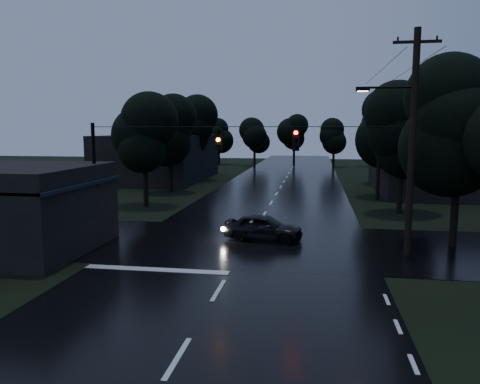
# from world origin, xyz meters

# --- Properties ---
(ground) EXTENTS (160.00, 160.00, 0.00)m
(ground) POSITION_xyz_m (0.00, 0.00, 0.00)
(ground) COLOR black
(ground) RESTS_ON ground
(main_road) EXTENTS (12.00, 120.00, 0.02)m
(main_road) POSITION_xyz_m (0.00, 30.00, 0.00)
(main_road) COLOR black
(main_road) RESTS_ON ground
(cross_street) EXTENTS (60.00, 9.00, 0.02)m
(cross_street) POSITION_xyz_m (0.00, 12.00, 0.00)
(cross_street) COLOR black
(cross_street) RESTS_ON ground
(building_far_right) EXTENTS (10.00, 14.00, 4.40)m
(building_far_right) POSITION_xyz_m (14.00, 34.00, 2.20)
(building_far_right) COLOR black
(building_far_right) RESTS_ON ground
(building_far_left) EXTENTS (10.00, 16.00, 5.00)m
(building_far_left) POSITION_xyz_m (-14.00, 40.00, 2.50)
(building_far_left) COLOR black
(building_far_left) RESTS_ON ground
(utility_pole_main) EXTENTS (3.50, 0.30, 10.00)m
(utility_pole_main) POSITION_xyz_m (7.41, 11.00, 5.26)
(utility_pole_main) COLOR black
(utility_pole_main) RESTS_ON ground
(utility_pole_far) EXTENTS (2.00, 0.30, 7.50)m
(utility_pole_far) POSITION_xyz_m (8.30, 28.00, 3.88)
(utility_pole_far) COLOR black
(utility_pole_far) RESTS_ON ground
(anchor_pole_left) EXTENTS (0.18, 0.18, 6.00)m
(anchor_pole_left) POSITION_xyz_m (-7.50, 11.00, 3.00)
(anchor_pole_left) COLOR black
(anchor_pole_left) RESTS_ON ground
(span_signals) EXTENTS (15.00, 0.37, 1.12)m
(span_signals) POSITION_xyz_m (0.56, 10.99, 5.24)
(span_signals) COLOR black
(span_signals) RESTS_ON ground
(tree_corner_near) EXTENTS (4.48, 4.48, 9.44)m
(tree_corner_near) POSITION_xyz_m (10.00, 13.00, 5.99)
(tree_corner_near) COLOR black
(tree_corner_near) RESTS_ON ground
(tree_left_a) EXTENTS (3.92, 3.92, 8.26)m
(tree_left_a) POSITION_xyz_m (-9.00, 22.00, 5.24)
(tree_left_a) COLOR black
(tree_left_a) RESTS_ON ground
(tree_left_b) EXTENTS (4.20, 4.20, 8.85)m
(tree_left_b) POSITION_xyz_m (-9.60, 30.00, 5.62)
(tree_left_b) COLOR black
(tree_left_b) RESTS_ON ground
(tree_left_c) EXTENTS (4.48, 4.48, 9.44)m
(tree_left_c) POSITION_xyz_m (-10.20, 40.00, 5.99)
(tree_left_c) COLOR black
(tree_left_c) RESTS_ON ground
(tree_right_a) EXTENTS (4.20, 4.20, 8.85)m
(tree_right_a) POSITION_xyz_m (9.00, 22.00, 5.62)
(tree_right_a) COLOR black
(tree_right_a) RESTS_ON ground
(tree_right_b) EXTENTS (4.48, 4.48, 9.44)m
(tree_right_b) POSITION_xyz_m (9.60, 30.00, 5.99)
(tree_right_b) COLOR black
(tree_right_b) RESTS_ON ground
(tree_right_c) EXTENTS (4.76, 4.76, 10.03)m
(tree_right_c) POSITION_xyz_m (10.20, 40.00, 6.37)
(tree_right_c) COLOR black
(tree_right_c) RESTS_ON ground
(car) EXTENTS (4.19, 2.13, 1.37)m
(car) POSITION_xyz_m (0.74, 12.79, 0.68)
(car) COLOR black
(car) RESTS_ON ground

